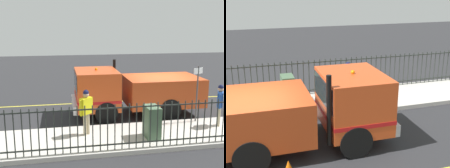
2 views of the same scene
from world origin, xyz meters
TOP-DOWN VIEW (x-y plane):
  - ground_plane at (0.00, 0.00)m, footprint 53.64×53.64m
  - sidewalk_slab at (3.07, 0.00)m, footprint 2.59×24.38m
  - lane_marking at (-2.16, 0.00)m, footprint 0.12×21.95m
  - work_truck at (0.21, -1.63)m, footprint 2.46×5.90m
  - worker_standing at (2.71, -3.83)m, footprint 0.47×0.50m
  - pedestrian_distant at (2.72, 1.43)m, footprint 0.54×0.42m
  - iron_fence at (4.16, -0.00)m, footprint 0.04×20.76m
  - utility_cabinet at (3.37, -1.57)m, footprint 0.76×0.47m
  - traffic_cone at (-1.56, -0.87)m, footprint 0.45×0.45m
  - street_sign at (2.06, 0.78)m, footprint 0.22×0.47m

SIDE VIEW (x-z plane):
  - ground_plane at x=0.00m, z-range 0.00..0.00m
  - lane_marking at x=-2.16m, z-range 0.00..0.01m
  - sidewalk_slab at x=3.07m, z-range 0.00..0.16m
  - traffic_cone at x=-1.56m, z-range 0.00..0.65m
  - utility_cabinet at x=3.37m, z-range 0.16..1.30m
  - iron_fence at x=4.16m, z-range 0.17..1.68m
  - pedestrian_distant at x=2.72m, z-range 0.35..2.01m
  - worker_standing at x=2.71m, z-range 0.35..2.03m
  - work_truck at x=0.21m, z-range -0.02..2.44m
  - street_sign at x=2.06m, z-range 0.45..2.77m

